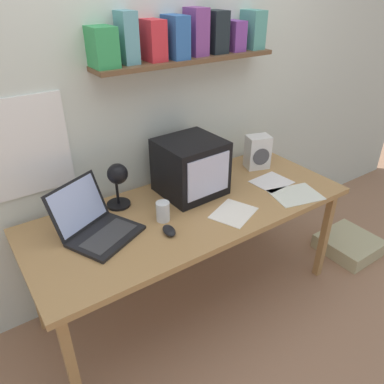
% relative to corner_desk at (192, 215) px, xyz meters
% --- Properties ---
extents(ground_plane, '(12.00, 12.00, 0.00)m').
position_rel_corner_desk_xyz_m(ground_plane, '(0.00, 0.00, -0.66)').
color(ground_plane, '#A27659').
extents(back_wall, '(5.60, 0.24, 2.60)m').
position_rel_corner_desk_xyz_m(back_wall, '(0.00, 0.44, 0.65)').
color(back_wall, silver).
rests_on(back_wall, ground_plane).
extents(corner_desk, '(1.88, 0.76, 0.72)m').
position_rel_corner_desk_xyz_m(corner_desk, '(0.00, 0.00, 0.00)').
color(corner_desk, '#B1834E').
rests_on(corner_desk, ground_plane).
extents(crt_monitor, '(0.37, 0.36, 0.33)m').
position_rel_corner_desk_xyz_m(crt_monitor, '(0.10, 0.16, 0.22)').
color(crt_monitor, black).
rests_on(crt_monitor, corner_desk).
extents(laptop, '(0.45, 0.45, 0.26)m').
position_rel_corner_desk_xyz_m(laptop, '(-0.55, 0.08, 0.12)').
color(laptop, black).
rests_on(laptop, corner_desk).
extents(desk_lamp, '(0.14, 0.19, 0.29)m').
position_rel_corner_desk_xyz_m(desk_lamp, '(-0.35, 0.21, 0.25)').
color(desk_lamp, black).
rests_on(desk_lamp, corner_desk).
extents(juice_glass, '(0.07, 0.07, 0.11)m').
position_rel_corner_desk_xyz_m(juice_glass, '(-0.20, -0.02, 0.10)').
color(juice_glass, white).
rests_on(juice_glass, corner_desk).
extents(space_heater, '(0.18, 0.16, 0.23)m').
position_rel_corner_desk_xyz_m(space_heater, '(0.67, 0.18, 0.17)').
color(space_heater, white).
rests_on(space_heater, corner_desk).
extents(computer_mouse, '(0.08, 0.11, 0.03)m').
position_rel_corner_desk_xyz_m(computer_mouse, '(-0.24, -0.14, 0.07)').
color(computer_mouse, black).
rests_on(computer_mouse, corner_desk).
extents(printed_handout, '(0.30, 0.28, 0.00)m').
position_rel_corner_desk_xyz_m(printed_handout, '(0.15, -0.19, 0.05)').
color(printed_handout, white).
rests_on(printed_handout, corner_desk).
extents(loose_paper_near_monitor, '(0.33, 0.28, 0.00)m').
position_rel_corner_desk_xyz_m(loose_paper_near_monitor, '(0.60, -0.25, 0.05)').
color(loose_paper_near_monitor, silver).
rests_on(loose_paper_near_monitor, corner_desk).
extents(loose_paper_near_laptop, '(0.24, 0.21, 0.00)m').
position_rel_corner_desk_xyz_m(loose_paper_near_laptop, '(0.59, -0.04, 0.05)').
color(loose_paper_near_laptop, white).
rests_on(loose_paper_near_laptop, corner_desk).
extents(floor_cushion, '(0.40, 0.40, 0.12)m').
position_rel_corner_desk_xyz_m(floor_cushion, '(1.29, -0.29, -0.60)').
color(floor_cushion, '#C0B88D').
rests_on(floor_cushion, ground_plane).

